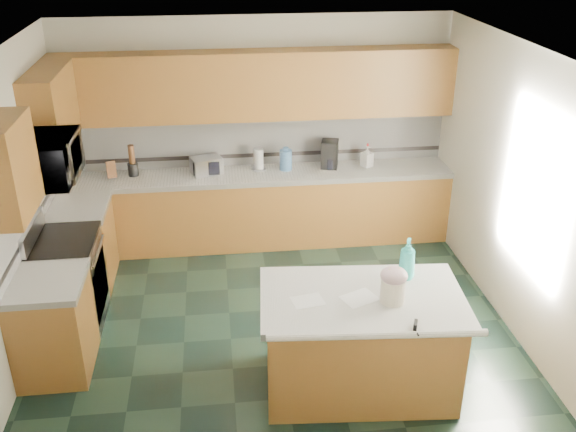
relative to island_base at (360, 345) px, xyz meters
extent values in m
plane|color=black|center=(-0.62, 0.80, -0.43)|extent=(4.60, 4.60, 0.00)
plane|color=white|center=(-0.62, 0.80, 2.27)|extent=(4.60, 4.60, 0.00)
cube|color=silver|center=(-0.62, 3.12, 0.92)|extent=(4.60, 0.04, 2.70)
cube|color=silver|center=(-0.62, -1.52, 0.92)|extent=(4.60, 0.04, 2.70)
cube|color=silver|center=(-2.94, 0.80, 0.92)|extent=(0.04, 4.60, 2.70)
cube|color=silver|center=(1.70, 0.80, 0.92)|extent=(0.04, 4.60, 2.70)
cube|color=brown|center=(-0.62, 2.80, 0.00)|extent=(4.60, 0.60, 0.86)
cube|color=white|center=(-0.62, 2.80, 0.46)|extent=(4.60, 0.64, 0.06)
cube|color=brown|center=(-0.62, 2.94, 1.51)|extent=(4.60, 0.33, 0.78)
cube|color=silver|center=(-0.62, 3.09, 0.81)|extent=(4.60, 0.02, 0.63)
cube|color=black|center=(-0.62, 3.08, 0.61)|extent=(4.60, 0.01, 0.05)
cube|color=brown|center=(-2.62, 2.09, 0.00)|extent=(0.60, 0.82, 0.86)
cube|color=white|center=(-2.62, 2.09, 0.46)|extent=(0.64, 0.82, 0.06)
cube|color=brown|center=(-2.62, 0.56, 0.00)|extent=(0.60, 0.72, 0.86)
cube|color=white|center=(-2.62, 0.56, 0.46)|extent=(0.64, 0.72, 0.06)
cube|color=silver|center=(-2.91, 1.35, 0.81)|extent=(0.02, 2.30, 0.63)
cube|color=black|center=(-2.91, 1.35, 0.61)|extent=(0.01, 2.30, 0.05)
cube|color=brown|center=(-2.76, 2.23, 1.51)|extent=(0.33, 1.09, 0.78)
cube|color=brown|center=(-2.76, 0.56, 1.51)|extent=(0.33, 0.72, 0.78)
cube|color=#B7B7BC|center=(-2.62, 1.30, 0.01)|extent=(0.60, 0.76, 0.88)
cube|color=black|center=(-2.33, 1.30, -0.03)|extent=(0.02, 0.68, 0.55)
cube|color=black|center=(-2.62, 1.30, 0.47)|extent=(0.62, 0.78, 0.04)
cylinder|color=#B7B7BC|center=(-2.30, 1.30, 0.35)|extent=(0.02, 0.66, 0.02)
cube|color=#B7B7BC|center=(-2.88, 1.30, 0.59)|extent=(0.06, 0.76, 0.18)
imported|color=#B7B7BC|center=(-2.62, 1.30, 1.30)|extent=(0.50, 0.73, 0.41)
cube|color=brown|center=(0.00, 0.00, 0.00)|extent=(1.63, 1.01, 0.86)
cube|color=white|center=(0.00, 0.00, 0.46)|extent=(1.73, 1.12, 0.06)
cylinder|color=white|center=(0.00, -0.50, 0.46)|extent=(1.66, 0.19, 0.06)
cylinder|color=silver|center=(0.22, -0.10, 0.59)|extent=(0.25, 0.25, 0.21)
ellipsoid|color=#CBA6B1|center=(0.22, -0.10, 0.73)|extent=(0.22, 0.22, 0.13)
cylinder|color=tan|center=(0.22, -0.10, 0.78)|extent=(0.07, 0.02, 0.02)
sphere|color=tan|center=(0.18, -0.10, 0.78)|extent=(0.04, 0.04, 0.04)
sphere|color=tan|center=(0.25, -0.10, 0.78)|extent=(0.04, 0.04, 0.04)
imported|color=teal|center=(0.43, 0.24, 0.67)|extent=(0.19, 0.19, 0.37)
cube|color=white|center=(-0.03, -0.03, 0.49)|extent=(0.34, 0.30, 0.00)
cube|color=white|center=(-0.45, -0.02, 0.49)|extent=(0.28, 0.23, 0.00)
cube|color=black|center=(0.29, -0.48, 0.50)|extent=(0.06, 0.09, 0.08)
cylinder|color=black|center=(0.29, -0.53, 0.48)|extent=(0.01, 0.06, 0.01)
cube|color=#472814|center=(-2.35, 2.85, 0.59)|extent=(0.14, 0.16, 0.21)
cylinder|color=black|center=(-2.10, 2.88, 0.57)|extent=(0.12, 0.12, 0.15)
cylinder|color=#472814|center=(-2.10, 2.88, 0.75)|extent=(0.07, 0.07, 0.22)
cube|color=#B7B7BC|center=(-1.24, 2.85, 0.59)|extent=(0.40, 0.34, 0.20)
cube|color=black|center=(-1.24, 2.74, 0.59)|extent=(0.31, 0.01, 0.16)
cylinder|color=white|center=(-0.62, 2.90, 0.62)|extent=(0.12, 0.12, 0.26)
cylinder|color=#B7B7BC|center=(-0.62, 2.90, 0.50)|extent=(0.17, 0.17, 0.01)
cylinder|color=teal|center=(-0.30, 2.86, 0.61)|extent=(0.15, 0.15, 0.25)
cylinder|color=teal|center=(-0.30, 2.86, 0.75)|extent=(0.07, 0.07, 0.04)
cube|color=black|center=(0.24, 2.88, 0.66)|extent=(0.24, 0.26, 0.33)
cylinder|color=black|center=(0.24, 2.83, 0.56)|extent=(0.14, 0.14, 0.14)
imported|color=white|center=(0.70, 2.85, 0.62)|extent=(0.16, 0.16, 0.26)
cylinder|color=red|center=(0.70, 2.85, 0.77)|extent=(0.02, 0.02, 0.03)
cube|color=white|center=(1.67, 0.60, 1.07)|extent=(0.02, 1.40, 1.10)
camera|label=1|loc=(-1.12, -4.31, 3.32)|focal=40.00mm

